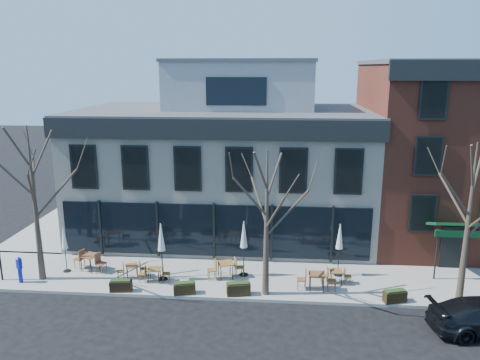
{
  "coord_description": "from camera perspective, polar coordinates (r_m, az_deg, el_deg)",
  "views": [
    {
      "loc": [
        3.48,
        -24.5,
        10.77
      ],
      "look_at": [
        1.28,
        2.0,
        4.32
      ],
      "focal_mm": 35.0,
      "sensor_mm": 36.0,
      "label": 1
    }
  ],
  "objects": [
    {
      "name": "tree_mid",
      "position": [
        21.75,
        3.28,
        -5.11
      ],
      "size": [
        3.5,
        3.55,
        7.04
      ],
      "color": "#382B21",
      "rests_on": "sidewalk_front"
    },
    {
      "name": "planter_3",
      "position": [
        23.43,
        18.35,
        -13.27
      ],
      "size": [
        1.13,
        0.71,
        0.59
      ],
      "color": "black",
      "rests_on": "sidewalk_front"
    },
    {
      "name": "umbrella_2",
      "position": [
        24.18,
        0.47,
        -7.02
      ],
      "size": [
        0.47,
        0.47,
        2.97
      ],
      "color": "black",
      "rests_on": "sidewalk_front"
    },
    {
      "name": "sidewalk_side",
      "position": [
        35.52,
        -20.09,
        -4.76
      ],
      "size": [
        4.5,
        12.0,
        0.15
      ],
      "primitive_type": "cube",
      "color": "gray",
      "rests_on": "ground"
    },
    {
      "name": "cafe_set_0",
      "position": [
        26.6,
        -17.82,
        -9.34
      ],
      "size": [
        2.04,
        1.13,
        1.05
      ],
      "color": "brown",
      "rests_on": "sidewalk_front"
    },
    {
      "name": "planter_0",
      "position": [
        23.98,
        -14.31,
        -12.35
      ],
      "size": [
        1.09,
        0.53,
        0.59
      ],
      "color": "black",
      "rests_on": "sidewalk_front"
    },
    {
      "name": "call_box",
      "position": [
        26.39,
        -25.28,
        -9.75
      ],
      "size": [
        0.29,
        0.28,
        1.39
      ],
      "color": "#0B1A94",
      "rests_on": "sidewalk_front"
    },
    {
      "name": "cafe_set_4",
      "position": [
        23.58,
        9.32,
        -11.9
      ],
      "size": [
        1.96,
        0.8,
        1.03
      ],
      "color": "brown",
      "rests_on": "sidewalk_front"
    },
    {
      "name": "cafe_set_1",
      "position": [
        25.24,
        -13.03,
        -10.59
      ],
      "size": [
        1.57,
        0.95,
        0.81
      ],
      "color": "brown",
      "rests_on": "sidewalk_front"
    },
    {
      "name": "cafe_set_5",
      "position": [
        24.45,
        11.62,
        -11.33
      ],
      "size": [
        1.56,
        0.64,
        0.82
      ],
      "color": "brown",
      "rests_on": "sidewalk_front"
    },
    {
      "name": "tree_corner",
      "position": [
        25.28,
        -23.73,
        -2.51
      ],
      "size": [
        3.93,
        3.98,
        7.92
      ],
      "color": "#382B21",
      "rests_on": "sidewalk_front"
    },
    {
      "name": "cafe_set_3",
      "position": [
        24.53,
        -1.77,
        -10.69
      ],
      "size": [
        1.97,
        1.08,
        1.02
      ],
      "color": "brown",
      "rests_on": "sidewalk_front"
    },
    {
      "name": "planter_2",
      "position": [
        22.92,
        -0.19,
        -13.09
      ],
      "size": [
        1.2,
        0.68,
        0.63
      ],
      "color": "#2F220F",
      "rests_on": "sidewalk_front"
    },
    {
      "name": "umbrella_4",
      "position": [
        24.76,
        12.05,
        -7.07
      ],
      "size": [
        0.45,
        0.45,
        2.83
      ],
      "color": "black",
      "rests_on": "sidewalk_front"
    },
    {
      "name": "planter_1",
      "position": [
        23.19,
        -6.8,
        -12.93
      ],
      "size": [
        1.11,
        0.67,
        0.58
      ],
      "color": "#322410",
      "rests_on": "sidewalk_front"
    },
    {
      "name": "cafe_set_2",
      "position": [
        24.53,
        -10.41,
        -11.13
      ],
      "size": [
        1.65,
        0.71,
        0.85
      ],
      "color": "brown",
      "rests_on": "sidewalk_front"
    },
    {
      "name": "sidewalk_front",
      "position": [
        24.78,
        3.83,
        -11.98
      ],
      "size": [
        33.5,
        4.7,
        0.15
      ],
      "primitive_type": "cube",
      "color": "gray",
      "rests_on": "ground"
    },
    {
      "name": "red_brick_building",
      "position": [
        31.4,
        22.36,
        3.19
      ],
      "size": [
        8.2,
        11.78,
        11.18
      ],
      "color": "brown",
      "rests_on": "ground"
    },
    {
      "name": "umbrella_0",
      "position": [
        26.42,
        -20.64,
        -6.94
      ],
      "size": [
        0.39,
        0.39,
        2.46
      ],
      "color": "black",
      "rests_on": "sidewalk_front"
    },
    {
      "name": "umbrella_1",
      "position": [
        24.04,
        -9.58,
        -7.25
      ],
      "size": [
        0.48,
        0.48,
        3.02
      ],
      "color": "black",
      "rests_on": "sidewalk_front"
    },
    {
      "name": "tree_right",
      "position": [
        23.29,
        26.09,
        -4.65
      ],
      "size": [
        3.72,
        3.77,
        7.48
      ],
      "color": "#382B21",
      "rests_on": "sidewalk_front"
    },
    {
      "name": "ground",
      "position": [
        26.99,
        -3.11,
        -9.92
      ],
      "size": [
        120.0,
        120.0,
        0.0
      ],
      "primitive_type": "plane",
      "color": "black",
      "rests_on": "ground"
    },
    {
      "name": "corner_building",
      "position": [
        30.37,
        -1.79,
        2.13
      ],
      "size": [
        18.39,
        10.39,
        11.1
      ],
      "color": "silver",
      "rests_on": "ground"
    }
  ]
}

